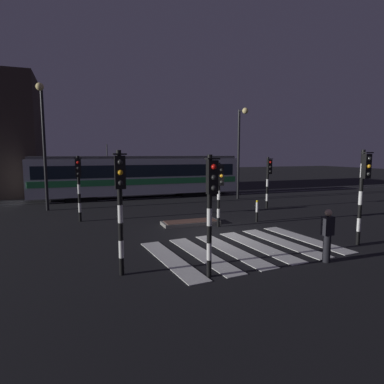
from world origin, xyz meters
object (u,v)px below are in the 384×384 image
traffic_light_median_centre (220,185)px  bollard_island_edge (257,211)px  traffic_light_corner_near_right (363,183)px  tram (139,175)px  traffic_light_corner_far_left (79,179)px  street_lamp_trackside_left (43,133)px  pedestrian_waiting_at_kerb (327,235)px  traffic_light_corner_near_left (120,194)px  street_lamp_trackside_right (240,142)px  traffic_light_corner_far_right (268,175)px  traffic_light_kerb_mid_left (211,198)px

traffic_light_median_centre → bollard_island_edge: bearing=10.6°
traffic_light_corner_near_right → tram: size_ratio=0.22×
traffic_light_corner_far_left → traffic_light_corner_near_right: traffic_light_corner_near_right is taller
street_lamp_trackside_left → pedestrian_waiting_at_kerb: bearing=-55.2°
traffic_light_corner_near_left → tram: tram is taller
tram → pedestrian_waiting_at_kerb: bearing=-81.0°
street_lamp_trackside_right → traffic_light_corner_far_left: bearing=-159.1°
traffic_light_median_centre → tram: tram is taller
traffic_light_corner_far_right → street_lamp_trackside_right: street_lamp_trackside_right is taller
traffic_light_kerb_mid_left → traffic_light_corner_near_right: (6.59, 1.01, 0.11)m
traffic_light_kerb_mid_left → street_lamp_trackside_right: (8.22, 13.47, 2.03)m
traffic_light_median_centre → traffic_light_corner_near_right: 5.91m
traffic_light_corner_near_right → traffic_light_corner_near_left: traffic_light_corner_near_right is taller
traffic_light_corner_near_left → traffic_light_corner_far_left: bearing=96.8°
traffic_light_corner_near_right → traffic_light_corner_far_left: bearing=140.7°
bollard_island_edge → pedestrian_waiting_at_kerb: bearing=-100.8°
traffic_light_corner_near_left → bollard_island_edge: 9.17m
traffic_light_median_centre → traffic_light_kerb_mid_left: bearing=-117.2°
traffic_light_corner_near_right → traffic_light_corner_near_left: bearing=-179.8°
traffic_light_corner_far_right → street_lamp_trackside_right: 4.76m
traffic_light_corner_near_left → street_lamp_trackside_right: (10.51, 12.48, 1.95)m
traffic_light_corner_far_right → street_lamp_trackside_right: bearing=86.0°
traffic_light_kerb_mid_left → traffic_light_corner_near_left: 2.49m
traffic_light_corner_near_left → tram: (3.58, 16.08, -0.59)m
traffic_light_corner_near_right → street_lamp_trackside_left: street_lamp_trackside_left is taller
traffic_light_kerb_mid_left → traffic_light_corner_near_left: size_ratio=0.97×
traffic_light_corner_near_left → pedestrian_waiting_at_kerb: traffic_light_corner_near_left is taller
traffic_light_corner_far_right → traffic_light_kerb_mid_left: 12.17m
traffic_light_median_centre → traffic_light_corner_near_left: 6.92m
traffic_light_corner_far_right → pedestrian_waiting_at_kerb: bearing=-112.8°
traffic_light_kerb_mid_left → bollard_island_edge: (5.17, 6.01, -1.70)m
street_lamp_trackside_left → bollard_island_edge: (10.24, -7.00, -4.10)m
traffic_light_corner_far_right → traffic_light_corner_near_right: (-1.33, -8.22, 0.24)m
traffic_light_corner_near_right → pedestrian_waiting_at_kerb: (-2.58, -1.07, -1.49)m
traffic_light_corner_far_left → traffic_light_corner_near_left: 8.16m
bollard_island_edge → traffic_light_corner_far_left: bearing=160.0°
pedestrian_waiting_at_kerb → traffic_light_corner_near_right: bearing=22.5°
traffic_light_median_centre → street_lamp_trackside_right: bearing=55.8°
traffic_light_median_centre → street_lamp_trackside_right: (5.36, 7.88, 2.30)m
bollard_island_edge → traffic_light_kerb_mid_left: bearing=-130.7°
street_lamp_trackside_right → tram: 8.21m
traffic_light_kerb_mid_left → tram: bearing=85.7°
traffic_light_median_centre → pedestrian_waiting_at_kerb: size_ratio=1.77×
traffic_light_corner_near_right → traffic_light_kerb_mid_left: bearing=-171.3°
traffic_light_median_centre → traffic_light_corner_near_left: (-5.16, -4.60, 0.34)m
traffic_light_corner_near_left → bollard_island_edge: (7.46, 5.03, -1.78)m
traffic_light_corner_near_left → traffic_light_kerb_mid_left: bearing=-23.3°
pedestrian_waiting_at_kerb → traffic_light_kerb_mid_left: bearing=179.2°
street_lamp_trackside_left → tram: size_ratio=0.46×
pedestrian_waiting_at_kerb → tram: bearing=99.0°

